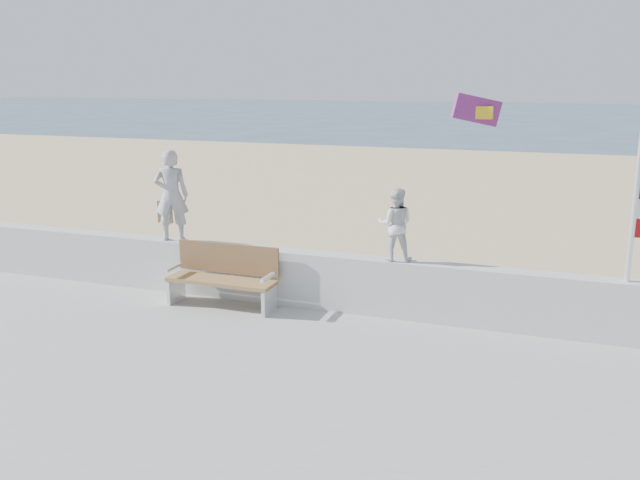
# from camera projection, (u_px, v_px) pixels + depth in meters

# --- Properties ---
(ground) EXTENTS (220.00, 220.00, 0.00)m
(ground) POSITION_uv_depth(u_px,v_px,m) (262.00, 363.00, 9.29)
(ground) COLOR #2F4B5F
(ground) RESTS_ON ground
(sand) EXTENTS (90.00, 40.00, 0.08)m
(sand) POSITION_uv_depth(u_px,v_px,m) (407.00, 228.00, 17.52)
(sand) COLOR #CCB388
(sand) RESTS_ON ground
(seawall) EXTENTS (30.00, 0.35, 0.90)m
(seawall) POSITION_uv_depth(u_px,v_px,m) (313.00, 279.00, 10.98)
(seawall) COLOR beige
(seawall) RESTS_ON boardwalk
(adult) EXTENTS (0.67, 0.57, 1.57)m
(adult) POSITION_uv_depth(u_px,v_px,m) (171.00, 195.00, 11.54)
(adult) COLOR #9C9CA1
(adult) RESTS_ON seawall
(child) EXTENTS (0.62, 0.53, 1.12)m
(child) POSITION_uv_depth(u_px,v_px,m) (395.00, 224.00, 10.29)
(child) COLOR silver
(child) RESTS_ON seawall
(bench) EXTENTS (1.80, 0.57, 1.00)m
(bench) POSITION_uv_depth(u_px,v_px,m) (224.00, 275.00, 11.00)
(bench) COLOR #9C7644
(bench) RESTS_ON boardwalk
(parafoil_kite) EXTENTS (0.93, 0.54, 0.62)m
(parafoil_kite) POSITION_uv_depth(u_px,v_px,m) (477.00, 110.00, 12.47)
(parafoil_kite) COLOR red
(parafoil_kite) RESTS_ON ground
(sign) EXTENTS (0.32, 0.07, 1.46)m
(sign) POSITION_uv_depth(u_px,v_px,m) (166.00, 232.00, 12.98)
(sign) COLOR brown
(sign) RESTS_ON sand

